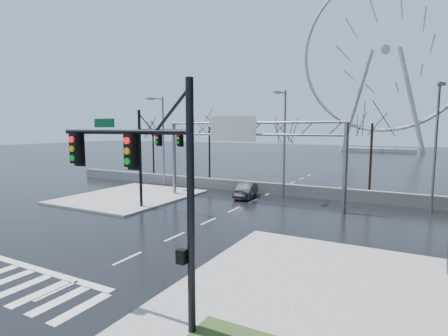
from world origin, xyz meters
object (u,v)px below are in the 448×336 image
Objects in this scene: signal_mast_far at (151,150)px; car at (246,190)px; signal_mast_near at (154,180)px; sign_gantry at (245,144)px; ferris_wheel at (385,57)px.

car is (4.65, 8.04, -4.15)m from signal_mast_far.
signal_mast_near is at bearing -83.07° from car.
sign_gantry is 3.94× the size of car.
sign_gantry is at bearing 47.53° from signal_mast_far.
sign_gantry is at bearing 106.19° from signal_mast_near.
ferris_wheel reaches higher than signal_mast_near.
ferris_wheel is (5.38, 80.04, 20.95)m from sign_gantry.
ferris_wheel is at bearing 75.57° from car.
ferris_wheel is (10.87, 86.04, 21.30)m from signal_mast_far.
ferris_wheel is at bearing 86.16° from sign_gantry.
ferris_wheel is (-0.14, 99.04, 21.26)m from signal_mast_near.
signal_mast_near is 101.29m from ferris_wheel.
car is at bearing -94.55° from ferris_wheel.
signal_mast_near is 1.00× the size of signal_mast_far.
sign_gantry is (-5.52, 19.00, 0.31)m from signal_mast_near.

